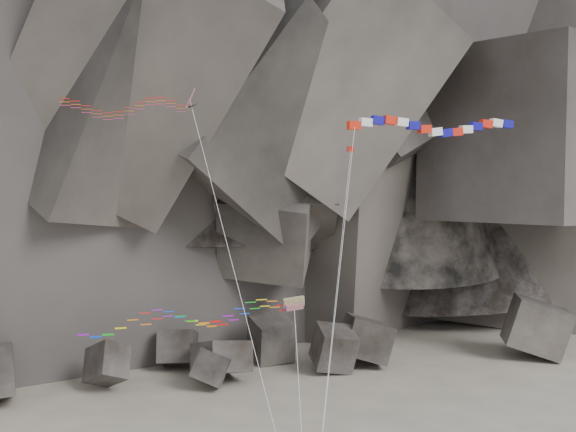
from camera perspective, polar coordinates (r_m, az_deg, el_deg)
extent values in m
cube|color=#47423F|center=(79.72, -5.29, -11.72)|extent=(6.51, 7.41, 5.16)
cube|color=#47423F|center=(82.53, 3.66, -10.84)|extent=(4.84, 5.07, 5.76)
cube|color=#47423F|center=(85.21, -8.70, -10.61)|extent=(5.16, 5.85, 4.88)
cube|color=#47423F|center=(86.37, 6.17, -10.17)|extent=(6.93, 7.16, 6.14)
cube|color=#47423F|center=(86.66, -1.35, -9.99)|extent=(5.24, 6.20, 5.81)
cube|color=#47423F|center=(78.19, -14.12, -12.00)|extent=(5.05, 6.14, 5.72)
cube|color=#47423F|center=(93.84, 19.04, -8.80)|extent=(9.68, 8.66, 7.56)
cube|color=#47423F|center=(76.87, -6.12, -12.38)|extent=(4.79, 3.93, 4.67)
cylinder|color=silver|center=(43.97, -3.58, -7.10)|extent=(4.96, 12.79, 25.71)
cube|color=red|center=(48.49, 5.22, 7.14)|extent=(0.86, 0.62, 0.54)
cube|color=white|center=(48.82, 6.15, 7.37)|extent=(0.90, 0.62, 0.61)
cube|color=#120D8F|center=(49.12, 7.09, 7.51)|extent=(0.93, 0.62, 0.65)
cube|color=red|center=(49.39, 8.03, 7.50)|extent=(0.93, 0.62, 0.65)
cube|color=white|center=(49.67, 8.96, 7.33)|extent=(0.91, 0.62, 0.62)
cube|color=#120D8F|center=(49.97, 9.87, 7.06)|extent=(0.87, 0.62, 0.56)
cube|color=red|center=(50.33, 10.74, 6.76)|extent=(0.89, 0.62, 0.59)
cube|color=white|center=(50.75, 11.58, 6.53)|extent=(0.92, 0.62, 0.64)
cube|color=#120D8F|center=(51.23, 12.37, 6.43)|extent=(0.93, 0.62, 0.65)
cube|color=red|center=(51.77, 13.14, 6.49)|extent=(0.92, 0.62, 0.63)
cube|color=white|center=(52.33, 13.88, 6.66)|extent=(0.88, 0.62, 0.58)
cube|color=#120D8F|center=(52.89, 14.62, 6.87)|extent=(0.89, 0.62, 0.58)
cube|color=red|center=(53.42, 15.37, 7.03)|extent=(0.92, 0.62, 0.63)
cube|color=white|center=(53.90, 16.12, 7.07)|extent=(0.93, 0.62, 0.65)
cube|color=#120D8F|center=(54.34, 16.89, 6.96)|extent=(0.92, 0.62, 0.64)
cylinder|color=silver|center=(43.74, 3.69, -8.28)|extent=(5.65, 9.48, 24.04)
cube|color=yellow|center=(45.08, 0.47, -6.81)|extent=(1.36, 0.47, 0.74)
cube|color=#0CB219|center=(44.96, 0.53, -7.20)|extent=(1.14, 0.33, 0.51)
cylinder|color=silver|center=(43.42, 1.03, -16.01)|extent=(0.86, 6.89, 12.88)
cube|color=red|center=(50.43, 4.98, 5.29)|extent=(0.55, 0.24, 0.36)
cube|color=#120D8F|center=(50.38, 4.77, 5.29)|extent=(0.21, 0.12, 0.37)
cylinder|color=silver|center=(44.99, 3.54, -8.92)|extent=(6.08, 11.67, 22.53)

